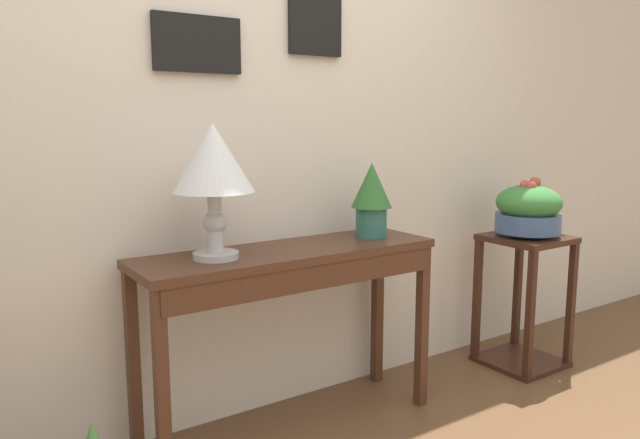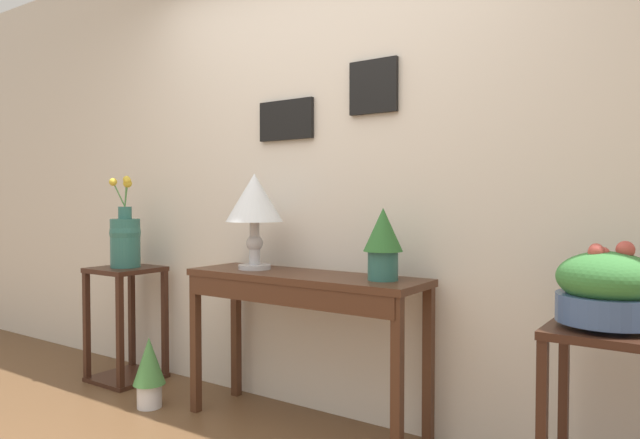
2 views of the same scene
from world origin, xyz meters
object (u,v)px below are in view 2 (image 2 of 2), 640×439
potted_plant_on_console (383,240)px  pedestal_stand_left (126,324)px  table_lamp (254,202)px  console_table (300,297)px  pedestal_stand_right (605,429)px  planter_bowl_wide_right (607,288)px  flower_vase_tall_left (125,236)px  potted_plant_floor (149,369)px

potted_plant_on_console → pedestal_stand_left: 1.95m
table_lamp → console_table: bearing=-4.1°
pedestal_stand_right → pedestal_stand_left: bearing=178.2°
console_table → pedestal_stand_right: size_ratio=1.81×
potted_plant_on_console → planter_bowl_wide_right: size_ratio=1.00×
table_lamp → planter_bowl_wide_right: table_lamp is taller
table_lamp → planter_bowl_wide_right: (1.73, -0.11, -0.30)m
table_lamp → flower_vase_tall_left: (-1.08, -0.02, -0.22)m
pedestal_stand_left → potted_plant_on_console: bearing=1.2°
pedestal_stand_right → planter_bowl_wide_right: planter_bowl_wide_right is taller
potted_plant_on_console → potted_plant_floor: potted_plant_on_console is taller
pedestal_stand_left → potted_plant_floor: (0.53, -0.24, -0.15)m
planter_bowl_wide_right → table_lamp: bearing=176.3°
flower_vase_tall_left → planter_bowl_wide_right: 2.81m
table_lamp → planter_bowl_wide_right: size_ratio=1.53×
pedestal_stand_left → pedestal_stand_right: size_ratio=1.03×
table_lamp → flower_vase_tall_left: 1.10m
table_lamp → potted_plant_on_console: size_ratio=1.53×
console_table → planter_bowl_wide_right: 1.42m
pedestal_stand_left → potted_plant_floor: bearing=-24.6°
potted_plant_on_console → planter_bowl_wide_right: 0.97m
potted_plant_on_console → flower_vase_tall_left: size_ratio=0.57×
console_table → pedestal_stand_left: bearing=-180.0°
console_table → planter_bowl_wide_right: (1.40, -0.09, 0.18)m
console_table → table_lamp: 0.58m
flower_vase_tall_left → potted_plant_floor: 0.92m
pedestal_stand_right → planter_bowl_wide_right: bearing=-73.8°
console_table → potted_plant_floor: (-0.87, -0.24, -0.46)m
pedestal_stand_left → console_table: bearing=0.0°
flower_vase_tall_left → potted_plant_floor: size_ratio=1.48×
potted_plant_on_console → potted_plant_floor: bearing=-168.0°
flower_vase_tall_left → table_lamp: bearing=1.3°
flower_vase_tall_left → potted_plant_floor: bearing=-24.6°
table_lamp → flower_vase_tall_left: bearing=-178.7°
potted_plant_on_console → pedestal_stand_left: potted_plant_on_console is taller
table_lamp → flower_vase_tall_left: size_ratio=0.87×
table_lamp → pedestal_stand_right: bearing=-3.7°
planter_bowl_wide_right → pedestal_stand_left: bearing=178.2°
flower_vase_tall_left → pedestal_stand_right: 2.87m
pedestal_stand_left → potted_plant_floor: size_ratio=1.84×
table_lamp → potted_plant_floor: 1.11m
console_table → flower_vase_tall_left: 1.43m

